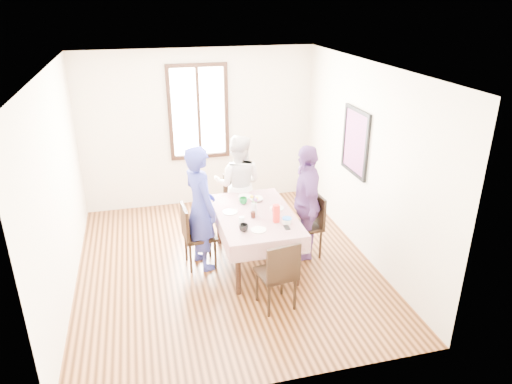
# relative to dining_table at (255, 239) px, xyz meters

# --- Properties ---
(ground) EXTENTS (4.50, 4.50, 0.00)m
(ground) POSITION_rel_dining_table_xyz_m (-0.41, 0.04, -0.38)
(ground) COLOR #321808
(ground) RESTS_ON ground
(back_wall) EXTENTS (4.00, 0.00, 4.00)m
(back_wall) POSITION_rel_dining_table_xyz_m (-0.41, 2.29, 0.98)
(back_wall) COLOR beige
(back_wall) RESTS_ON ground
(right_wall) EXTENTS (0.00, 4.50, 4.50)m
(right_wall) POSITION_rel_dining_table_xyz_m (1.59, 0.04, 0.98)
(right_wall) COLOR beige
(right_wall) RESTS_ON ground
(window_frame) EXTENTS (1.02, 0.06, 1.62)m
(window_frame) POSITION_rel_dining_table_xyz_m (-0.41, 2.27, 1.27)
(window_frame) COLOR black
(window_frame) RESTS_ON back_wall
(window_pane) EXTENTS (0.90, 0.02, 1.50)m
(window_pane) POSITION_rel_dining_table_xyz_m (-0.41, 2.28, 1.27)
(window_pane) COLOR white
(window_pane) RESTS_ON back_wall
(art_poster) EXTENTS (0.04, 0.76, 0.96)m
(art_poster) POSITION_rel_dining_table_xyz_m (1.57, 0.34, 1.18)
(art_poster) COLOR red
(art_poster) RESTS_ON right_wall
(dining_table) EXTENTS (0.90, 1.47, 0.75)m
(dining_table) POSITION_rel_dining_table_xyz_m (0.00, 0.00, 0.00)
(dining_table) COLOR black
(dining_table) RESTS_ON ground
(tablecloth) EXTENTS (1.02, 1.59, 0.01)m
(tablecloth) POSITION_rel_dining_table_xyz_m (0.00, 0.00, 0.38)
(tablecloth) COLOR #51010C
(tablecloth) RESTS_ON dining_table
(chair_left) EXTENTS (0.45, 0.45, 0.91)m
(chair_left) POSITION_rel_dining_table_xyz_m (-0.75, 0.14, 0.08)
(chair_left) COLOR black
(chair_left) RESTS_ON ground
(chair_right) EXTENTS (0.45, 0.45, 0.91)m
(chair_right) POSITION_rel_dining_table_xyz_m (0.75, 0.05, 0.08)
(chair_right) COLOR black
(chair_right) RESTS_ON ground
(chair_far) EXTENTS (0.43, 0.43, 0.91)m
(chair_far) POSITION_rel_dining_table_xyz_m (0.00, 1.01, 0.08)
(chair_far) COLOR black
(chair_far) RESTS_ON ground
(chair_near) EXTENTS (0.48, 0.48, 0.91)m
(chair_near) POSITION_rel_dining_table_xyz_m (0.00, -1.01, 0.08)
(chair_near) COLOR black
(chair_near) RESTS_ON ground
(person_left) EXTENTS (0.59, 0.73, 1.73)m
(person_left) POSITION_rel_dining_table_xyz_m (-0.73, 0.14, 0.49)
(person_left) COLOR navy
(person_left) RESTS_ON ground
(person_far) EXTENTS (0.93, 0.83, 1.57)m
(person_far) POSITION_rel_dining_table_xyz_m (0.00, 0.99, 0.41)
(person_far) COLOR silver
(person_far) RESTS_ON ground
(person_right) EXTENTS (0.57, 1.03, 1.66)m
(person_right) POSITION_rel_dining_table_xyz_m (0.73, 0.05, 0.45)
(person_right) COLOR #613A7A
(person_right) RESTS_ON ground
(mug_black) EXTENTS (0.13, 0.13, 0.09)m
(mug_black) POSITION_rel_dining_table_xyz_m (-0.26, -0.45, 0.43)
(mug_black) COLOR black
(mug_black) RESTS_ON tablecloth
(mug_flag) EXTENTS (0.13, 0.13, 0.09)m
(mug_flag) POSITION_rel_dining_table_xyz_m (0.26, -0.08, 0.43)
(mug_flag) COLOR red
(mug_flag) RESTS_ON tablecloth
(mug_green) EXTENTS (0.14, 0.14, 0.09)m
(mug_green) POSITION_rel_dining_table_xyz_m (-0.08, 0.36, 0.43)
(mug_green) COLOR #0C7226
(mug_green) RESTS_ON tablecloth
(serving_bowl) EXTENTS (0.19, 0.19, 0.05)m
(serving_bowl) POSITION_rel_dining_table_xyz_m (0.12, 0.41, 0.41)
(serving_bowl) COLOR white
(serving_bowl) RESTS_ON tablecloth
(juice_carton) EXTENTS (0.08, 0.08, 0.24)m
(juice_carton) POSITION_rel_dining_table_xyz_m (0.21, -0.31, 0.51)
(juice_carton) COLOR red
(juice_carton) RESTS_ON tablecloth
(butter_tub) EXTENTS (0.13, 0.13, 0.06)m
(butter_tub) POSITION_rel_dining_table_xyz_m (0.33, -0.37, 0.42)
(butter_tub) COLOR white
(butter_tub) RESTS_ON tablecloth
(jam_jar) EXTENTS (0.06, 0.06, 0.09)m
(jam_jar) POSITION_rel_dining_table_xyz_m (-0.05, -0.11, 0.43)
(jam_jar) COLOR black
(jam_jar) RESTS_ON tablecloth
(drinking_glass) EXTENTS (0.07, 0.07, 0.11)m
(drinking_glass) POSITION_rel_dining_table_xyz_m (-0.24, -0.27, 0.44)
(drinking_glass) COLOR silver
(drinking_glass) RESTS_ON tablecloth
(smartphone) EXTENTS (0.07, 0.13, 0.01)m
(smartphone) POSITION_rel_dining_table_xyz_m (0.29, -0.50, 0.39)
(smartphone) COLOR black
(smartphone) RESTS_ON tablecloth
(flower_vase) EXTENTS (0.08, 0.08, 0.15)m
(flower_vase) POSITION_rel_dining_table_xyz_m (-0.01, 0.01, 0.46)
(flower_vase) COLOR silver
(flower_vase) RESTS_ON tablecloth
(plate_left) EXTENTS (0.20, 0.20, 0.01)m
(plate_left) POSITION_rel_dining_table_xyz_m (-0.32, 0.12, 0.39)
(plate_left) COLOR white
(plate_left) RESTS_ON tablecloth
(plate_right) EXTENTS (0.20, 0.20, 0.01)m
(plate_right) POSITION_rel_dining_table_xyz_m (0.33, 0.08, 0.39)
(plate_right) COLOR white
(plate_right) RESTS_ON tablecloth
(plate_far) EXTENTS (0.20, 0.20, 0.01)m
(plate_far) POSITION_rel_dining_table_xyz_m (-0.00, 0.59, 0.39)
(plate_far) COLOR white
(plate_far) RESTS_ON tablecloth
(plate_near) EXTENTS (0.20, 0.20, 0.01)m
(plate_near) POSITION_rel_dining_table_xyz_m (-0.08, -0.48, 0.39)
(plate_near) COLOR white
(plate_near) RESTS_ON tablecloth
(butter_lid) EXTENTS (0.12, 0.12, 0.01)m
(butter_lid) POSITION_rel_dining_table_xyz_m (0.33, -0.37, 0.46)
(butter_lid) COLOR blue
(butter_lid) RESTS_ON butter_tub
(flower_bunch) EXTENTS (0.09, 0.09, 0.10)m
(flower_bunch) POSITION_rel_dining_table_xyz_m (-0.01, 0.01, 0.59)
(flower_bunch) COLOR yellow
(flower_bunch) RESTS_ON flower_vase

